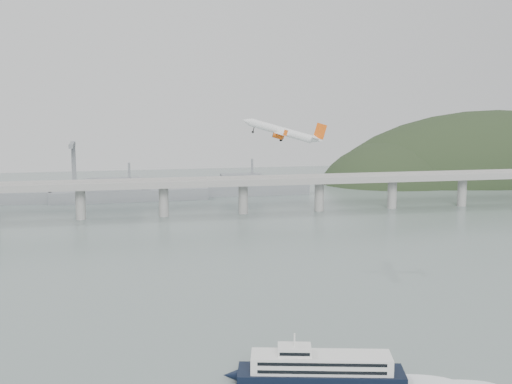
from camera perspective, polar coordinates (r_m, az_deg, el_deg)
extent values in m
plane|color=slate|center=(240.29, 2.55, -10.48)|extent=(900.00, 900.00, 0.00)
cube|color=#959593|center=(428.06, -3.72, 0.74)|extent=(800.00, 22.00, 2.20)
cube|color=#959593|center=(417.47, -3.54, 0.82)|extent=(800.00, 0.60, 1.80)
cube|color=#959593|center=(438.12, -3.90, 1.19)|extent=(800.00, 0.60, 1.80)
cylinder|color=#959593|center=(427.05, -14.41, -0.96)|extent=(6.00, 6.00, 21.00)
cylinder|color=#959593|center=(426.91, -7.70, -0.76)|extent=(6.00, 6.00, 21.00)
cylinder|color=#959593|center=(432.58, -1.08, -0.56)|extent=(6.00, 6.00, 21.00)
cylinder|color=#959593|center=(443.85, 5.29, -0.36)|extent=(6.00, 6.00, 21.00)
cylinder|color=#959593|center=(460.30, 11.28, -0.17)|extent=(6.00, 6.00, 21.00)
cylinder|color=#959593|center=(481.41, 16.79, 0.01)|extent=(6.00, 6.00, 21.00)
ellipsoid|color=#1F2E1A|center=(646.01, 19.19, -0.45)|extent=(320.00, 150.00, 156.00)
ellipsoid|color=#1F2E1A|center=(593.97, 11.76, -0.33)|extent=(140.00, 110.00, 96.00)
cube|color=slate|center=(491.32, -10.47, -0.25)|extent=(110.55, 21.43, 8.00)
cube|color=slate|center=(490.20, -11.78, 0.64)|extent=(39.01, 16.73, 8.00)
cylinder|color=slate|center=(489.14, -10.52, 1.60)|extent=(1.60, 1.60, 14.00)
cube|color=slate|center=(509.89, -0.32, 0.22)|extent=(85.00, 13.60, 8.00)
cube|color=slate|center=(507.28, -1.27, 1.08)|extent=(29.75, 11.90, 8.00)
cylinder|color=slate|center=(507.79, -0.32, 2.00)|extent=(1.60, 1.60, 14.00)
cube|color=slate|center=(525.14, -14.93, 1.93)|extent=(3.00, 3.00, 40.00)
cube|color=slate|center=(513.50, -15.08, 3.80)|extent=(3.00, 28.00, 3.00)
cube|color=black|center=(191.56, 5.42, -15.06)|extent=(46.02, 20.43, 3.58)
cone|color=black|center=(191.59, -2.07, -15.02)|extent=(5.16, 4.49, 3.58)
cube|color=white|center=(189.98, 5.44, -13.94)|extent=(38.64, 17.09, 4.47)
cube|color=black|center=(185.37, 5.53, -14.15)|extent=(33.19, 7.71, 0.89)
cube|color=black|center=(186.21, 5.52, -14.76)|extent=(33.19, 7.71, 0.89)
cube|color=black|center=(193.72, 5.36, -13.11)|extent=(33.19, 7.71, 0.89)
cube|color=black|center=(194.53, 5.35, -13.70)|extent=(33.19, 7.71, 0.89)
cube|color=white|center=(188.39, 3.22, -13.00)|extent=(10.12, 8.10, 2.33)
cube|color=black|center=(185.44, 3.25, -13.36)|extent=(7.88, 1.90, 0.89)
cylinder|color=white|center=(187.35, 3.23, -12.19)|extent=(0.54, 0.54, 3.58)
ellipsoid|color=white|center=(195.43, 13.04, -15.31)|extent=(28.00, 18.30, 0.18)
ellipsoid|color=white|center=(198.18, 16.72, -15.11)|extent=(20.28, 10.59, 0.18)
cylinder|color=white|center=(304.13, 2.12, 5.12)|extent=(27.56, 13.35, 10.94)
cone|color=white|center=(305.54, -0.79, 5.93)|extent=(5.81, 5.06, 4.60)
cone|color=white|center=(303.56, 5.16, 4.34)|extent=(6.53, 5.01, 4.86)
cube|color=white|center=(304.10, 2.25, 4.88)|extent=(14.67, 34.14, 3.39)
cube|color=white|center=(303.55, 5.01, 4.52)|extent=(6.54, 12.48, 1.70)
cube|color=#E7570F|center=(303.48, 5.37, 5.07)|extent=(6.00, 1.87, 7.50)
cylinder|color=#E7570F|center=(309.76, 1.97, 4.72)|extent=(5.20, 3.80, 3.37)
cylinder|color=black|center=(309.89, 1.60, 4.83)|extent=(1.62, 2.44, 2.33)
cube|color=white|center=(309.72, 2.03, 4.90)|extent=(2.70, 1.02, 1.84)
cylinder|color=#E7570F|center=(298.73, 1.83, 4.69)|extent=(5.20, 3.80, 3.37)
cylinder|color=black|center=(298.87, 1.44, 4.80)|extent=(1.62, 2.44, 2.33)
cube|color=white|center=(298.69, 1.88, 4.87)|extent=(2.70, 1.02, 1.84)
cylinder|color=black|center=(306.77, 2.19, 4.56)|extent=(1.08, 0.53, 2.44)
cylinder|color=black|center=(306.82, 2.13, 4.36)|extent=(1.43, 0.74, 1.38)
cylinder|color=black|center=(301.56, 2.12, 4.54)|extent=(1.08, 0.53, 2.44)
cylinder|color=black|center=(301.60, 2.07, 4.34)|extent=(1.43, 0.74, 1.38)
cylinder|color=black|center=(305.20, -0.21, 5.22)|extent=(1.08, 0.53, 2.44)
cylinder|color=black|center=(305.24, -0.27, 5.02)|extent=(1.43, 0.74, 1.38)
cube|color=#E7570F|center=(321.02, 2.85, 5.03)|extent=(2.18, 0.74, 2.76)
cube|color=#E7570F|center=(286.90, 2.48, 4.95)|extent=(2.18, 0.74, 2.76)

